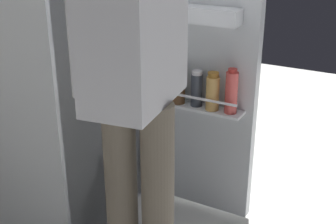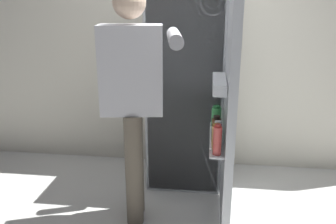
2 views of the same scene
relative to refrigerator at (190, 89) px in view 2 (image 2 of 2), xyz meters
The scene contains 4 objects.
ground_plane 0.97m from the refrigerator, 93.39° to the right, with size 6.05×6.05×0.00m, color silver.
kitchen_wall 0.57m from the refrigerator, 94.14° to the left, with size 4.40×0.10×2.47m, color silver.
refrigerator is the anchor object (origin of this frame).
person 0.71m from the refrigerator, 118.49° to the right, with size 0.59×0.68×1.63m.
Camera 2 is at (0.20, -2.29, 1.53)m, focal length 36.71 mm.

